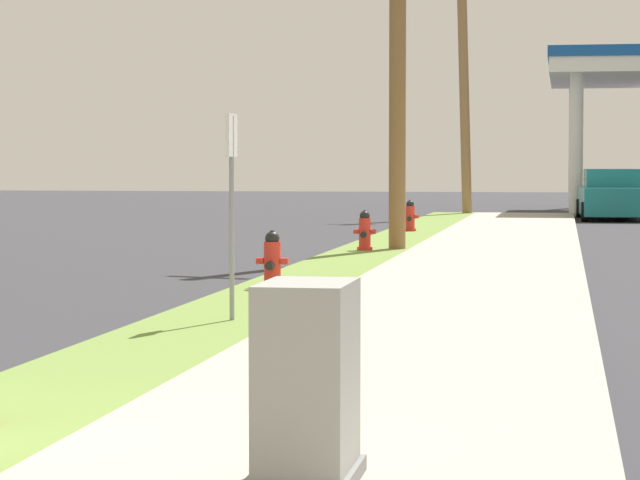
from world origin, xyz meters
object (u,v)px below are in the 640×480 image
at_px(fire_hydrant_third, 365,233).
at_px(fire_hydrant_fourth, 410,217).
at_px(street_sign_post, 232,173).
at_px(car_teal_by_near_pump, 611,197).
at_px(fire_hydrant_second, 272,263).
at_px(utility_pole_midground, 398,13).
at_px(utility_pole_background, 463,59).
at_px(utility_cabinet, 307,391).

bearing_deg(fire_hydrant_third, fire_hydrant_fourth, 89.83).
relative_size(street_sign_post, car_teal_by_near_pump, 0.47).
distance_m(fire_hydrant_second, utility_pole_midground, 9.60).
bearing_deg(fire_hydrant_second, fire_hydrant_third, 89.50).
bearing_deg(car_teal_by_near_pump, utility_pole_background, 157.57).
relative_size(fire_hydrant_fourth, street_sign_post, 0.35).
relative_size(utility_pole_background, street_sign_post, 4.68).
bearing_deg(fire_hydrant_second, fire_hydrant_fourth, 89.66).
xyz_separation_m(fire_hydrant_third, utility_pole_midground, (0.54, 0.58, 4.13)).
relative_size(utility_pole_midground, utility_pole_background, 0.88).
distance_m(fire_hydrant_third, street_sign_post, 11.90).
height_order(fire_hydrant_fourth, car_teal_by_near_pump, car_teal_by_near_pump).
xyz_separation_m(street_sign_post, car_teal_by_near_pump, (4.79, 30.13, -0.91)).
height_order(fire_hydrant_fourth, utility_pole_background, utility_pole_background).
bearing_deg(utility_pole_background, fire_hydrant_second, -90.91).
distance_m(utility_pole_midground, utility_pole_background, 19.67).
bearing_deg(car_teal_by_near_pump, fire_hydrant_second, -101.07).
bearing_deg(utility_pole_background, utility_pole_midground, -89.54).
distance_m(utility_pole_background, utility_cabinet, 39.52).
bearing_deg(utility_pole_midground, street_sign_post, -91.13).
bearing_deg(street_sign_post, utility_pole_midground, 88.87).
xyz_separation_m(utility_pole_background, street_sign_post, (-0.09, -32.08, -3.53)).
xyz_separation_m(utility_pole_background, car_teal_by_near_pump, (4.71, -1.94, -4.45)).
relative_size(fire_hydrant_third, fire_hydrant_fourth, 1.00).
xyz_separation_m(utility_pole_midground, utility_cabinet, (1.85, -19.53, -3.99)).
bearing_deg(street_sign_post, fire_hydrant_second, 95.55).
bearing_deg(utility_pole_background, fire_hydrant_fourth, -91.63).
bearing_deg(street_sign_post, fire_hydrant_fourth, 90.81).
xyz_separation_m(utility_pole_midground, street_sign_post, (-0.24, -12.41, -2.94)).
bearing_deg(utility_cabinet, fire_hydrant_second, 102.74).
bearing_deg(street_sign_post, utility_cabinet, -73.61).
relative_size(fire_hydrant_fourth, car_teal_by_near_pump, 0.16).
height_order(utility_pole_midground, utility_cabinet, utility_pole_midground).
bearing_deg(fire_hydrant_third, utility_pole_background, 88.92).
bearing_deg(fire_hydrant_third, street_sign_post, -88.57).
height_order(fire_hydrant_third, utility_pole_background, utility_pole_background).
bearing_deg(utility_cabinet, fire_hydrant_third, 97.19).
distance_m(fire_hydrant_second, fire_hydrant_third, 8.07).
xyz_separation_m(fire_hydrant_fourth, utility_cabinet, (2.37, -26.57, 0.14)).
height_order(utility_pole_background, utility_cabinet, utility_pole_background).
height_order(utility_cabinet, street_sign_post, street_sign_post).
relative_size(fire_hydrant_fourth, utility_cabinet, 0.73).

